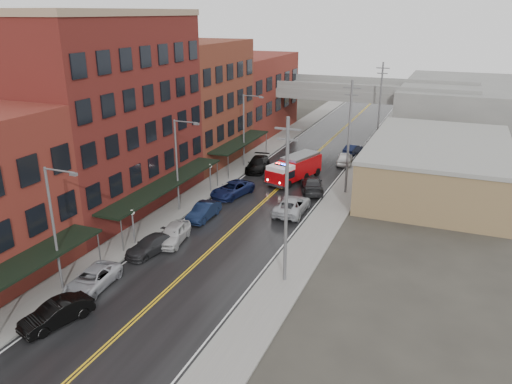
% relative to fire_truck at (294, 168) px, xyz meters
% --- Properties ---
extents(road, '(11.00, 160.00, 0.02)m').
position_rel_fire_truck_xyz_m(road, '(-0.77, -6.96, -1.53)').
color(road, black).
rests_on(road, ground).
extents(sidewalk_left, '(3.00, 160.00, 0.15)m').
position_rel_fire_truck_xyz_m(sidewalk_left, '(-8.07, -6.96, -1.47)').
color(sidewalk_left, slate).
rests_on(sidewalk_left, ground).
extents(sidewalk_right, '(3.00, 160.00, 0.15)m').
position_rel_fire_truck_xyz_m(sidewalk_right, '(6.53, -6.96, -1.47)').
color(sidewalk_right, slate).
rests_on(sidewalk_right, ground).
extents(curb_left, '(0.30, 160.00, 0.15)m').
position_rel_fire_truck_xyz_m(curb_left, '(-6.42, -6.96, -1.47)').
color(curb_left, gray).
rests_on(curb_left, ground).
extents(curb_right, '(0.30, 160.00, 0.15)m').
position_rel_fire_truck_xyz_m(curb_right, '(4.88, -6.96, -1.47)').
color(curb_right, gray).
rests_on(curb_right, ground).
extents(brick_building_b, '(9.00, 20.00, 18.00)m').
position_rel_fire_truck_xyz_m(brick_building_b, '(-14.07, -13.96, 7.46)').
color(brick_building_b, maroon).
rests_on(brick_building_b, ground).
extents(brick_building_c, '(9.00, 15.00, 15.00)m').
position_rel_fire_truck_xyz_m(brick_building_c, '(-14.07, 3.54, 5.96)').
color(brick_building_c, brown).
rests_on(brick_building_c, ground).
extents(brick_building_far, '(9.00, 20.00, 12.00)m').
position_rel_fire_truck_xyz_m(brick_building_far, '(-14.07, 21.04, 4.46)').
color(brick_building_far, maroon).
rests_on(brick_building_far, ground).
extents(tan_building, '(14.00, 22.00, 5.00)m').
position_rel_fire_truck_xyz_m(tan_building, '(15.23, 3.04, 0.96)').
color(tan_building, olive).
rests_on(tan_building, ground).
extents(right_far_block, '(18.00, 30.00, 8.00)m').
position_rel_fire_truck_xyz_m(right_far_block, '(17.23, 33.04, 2.46)').
color(right_far_block, slate).
rests_on(right_far_block, ground).
extents(awning_0, '(2.60, 16.00, 3.09)m').
position_rel_fire_truck_xyz_m(awning_0, '(-8.26, -32.96, 1.44)').
color(awning_0, black).
rests_on(awning_0, ground).
extents(awning_1, '(2.60, 18.00, 3.09)m').
position_rel_fire_truck_xyz_m(awning_1, '(-8.26, -13.96, 1.45)').
color(awning_1, black).
rests_on(awning_1, ground).
extents(awning_2, '(2.60, 13.00, 3.09)m').
position_rel_fire_truck_xyz_m(awning_2, '(-8.26, 3.54, 1.44)').
color(awning_2, black).
rests_on(awning_2, ground).
extents(globe_lamp_1, '(0.44, 0.44, 3.12)m').
position_rel_fire_truck_xyz_m(globe_lamp_1, '(-7.17, -20.96, 0.77)').
color(globe_lamp_1, '#59595B').
rests_on(globe_lamp_1, ground).
extents(globe_lamp_2, '(0.44, 0.44, 3.12)m').
position_rel_fire_truck_xyz_m(globe_lamp_2, '(-7.17, -6.96, 0.77)').
color(globe_lamp_2, '#59595B').
rests_on(globe_lamp_2, ground).
extents(street_lamp_0, '(2.64, 0.22, 9.00)m').
position_rel_fire_truck_xyz_m(street_lamp_0, '(-7.31, -28.96, 3.64)').
color(street_lamp_0, '#59595B').
rests_on(street_lamp_0, ground).
extents(street_lamp_1, '(2.64, 0.22, 9.00)m').
position_rel_fire_truck_xyz_m(street_lamp_1, '(-7.31, -12.96, 3.64)').
color(street_lamp_1, '#59595B').
rests_on(street_lamp_1, ground).
extents(street_lamp_2, '(2.64, 0.22, 9.00)m').
position_rel_fire_truck_xyz_m(street_lamp_2, '(-7.31, 3.04, 3.64)').
color(street_lamp_2, '#59595B').
rests_on(street_lamp_2, ground).
extents(utility_pole_0, '(1.80, 0.24, 12.00)m').
position_rel_fire_truck_xyz_m(utility_pole_0, '(6.43, -21.96, 4.76)').
color(utility_pole_0, '#59595B').
rests_on(utility_pole_0, ground).
extents(utility_pole_1, '(1.80, 0.24, 12.00)m').
position_rel_fire_truck_xyz_m(utility_pole_1, '(6.43, -1.96, 4.76)').
color(utility_pole_1, '#59595B').
rests_on(utility_pole_1, ground).
extents(utility_pole_2, '(1.80, 0.24, 12.00)m').
position_rel_fire_truck_xyz_m(utility_pole_2, '(6.43, 18.04, 4.76)').
color(utility_pole_2, '#59595B').
rests_on(utility_pole_2, ground).
extents(overpass, '(40.00, 10.00, 7.50)m').
position_rel_fire_truck_xyz_m(overpass, '(-0.77, 25.04, 4.44)').
color(overpass, slate).
rests_on(overpass, ground).
extents(fire_truck, '(4.82, 8.18, 2.85)m').
position_rel_fire_truck_xyz_m(fire_truck, '(0.00, 0.00, 0.00)').
color(fire_truck, '#A6070B').
rests_on(fire_truck, ground).
extents(parked_car_left_1, '(2.89, 4.81, 1.50)m').
position_rel_fire_truck_xyz_m(parked_car_left_1, '(-4.98, -32.26, -0.79)').
color(parked_car_left_1, black).
rests_on(parked_car_left_1, ground).
extents(parked_car_left_2, '(2.66, 5.06, 1.36)m').
position_rel_fire_truck_xyz_m(parked_car_left_2, '(-5.77, -27.95, -0.86)').
color(parked_car_left_2, '#B1B3BA').
rests_on(parked_car_left_2, ground).
extents(parked_car_left_3, '(2.80, 4.91, 1.34)m').
position_rel_fire_truck_xyz_m(parked_car_left_3, '(-5.06, -21.75, -0.87)').
color(parked_car_left_3, '#252528').
rests_on(parked_car_left_3, ground).
extents(parked_car_left_4, '(2.60, 4.87, 1.58)m').
position_rel_fire_truck_xyz_m(parked_car_left_4, '(-4.37, -19.33, -0.75)').
color(parked_car_left_4, '#BDBDBD').
rests_on(parked_car_left_4, ground).
extents(parked_car_left_5, '(1.62, 4.56, 1.50)m').
position_rel_fire_truck_xyz_m(parked_car_left_5, '(-4.37, -13.86, -0.79)').
color(parked_car_left_5, '#0D1832').
rests_on(parked_car_left_5, ground).
extents(parked_car_left_6, '(3.68, 5.83, 1.50)m').
position_rel_fire_truck_xyz_m(parked_car_left_6, '(-4.48, -7.26, -0.79)').
color(parked_car_left_6, '#121B45').
rests_on(parked_car_left_6, ground).
extents(parked_car_left_7, '(3.06, 5.76, 1.59)m').
position_rel_fire_truck_xyz_m(parked_car_left_7, '(-5.40, 2.24, -0.75)').
color(parked_car_left_7, black).
rests_on(parked_car_left_7, ground).
extents(parked_car_right_0, '(2.84, 5.82, 1.59)m').
position_rel_fire_truck_xyz_m(parked_car_right_0, '(2.83, -9.37, -0.75)').
color(parked_car_right_0, '#A4A7AC').
rests_on(parked_car_right_0, ground).
extents(parked_car_right_1, '(3.91, 5.91, 1.59)m').
position_rel_fire_truck_xyz_m(parked_car_right_1, '(2.98, -2.84, -0.75)').
color(parked_car_right_1, black).
rests_on(parked_car_right_1, ground).
extents(parked_car_right_2, '(2.46, 4.79, 1.56)m').
position_rel_fire_truck_xyz_m(parked_car_right_2, '(3.96, 8.76, -0.76)').
color(parked_car_right_2, white).
rests_on(parked_car_right_2, ground).
extents(parked_car_right_3, '(2.14, 4.24, 1.33)m').
position_rel_fire_truck_xyz_m(parked_car_right_3, '(3.92, 14.03, -0.88)').
color(parked_car_right_3, black).
rests_on(parked_car_right_3, ground).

